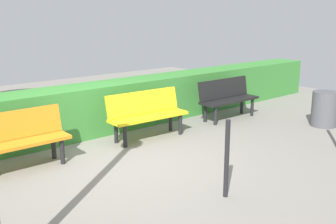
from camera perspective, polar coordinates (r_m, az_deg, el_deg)
The scene contains 7 objects.
ground_plane at distance 6.19m, azimuth -6.95°, elevation -7.29°, with size 16.16×16.16×0.00m, color gray.
bench_black at distance 8.70m, azimuth 8.55°, elevation 2.20°, with size 1.49×0.48×0.86m.
bench_yellow at distance 7.24m, azimuth -3.08°, elevation -0.05°, with size 1.55×0.54×0.86m.
bench_orange at distance 6.16m, azimuth -20.92°, elevation -3.52°, with size 1.45×0.46×0.86m.
hedge_row at distance 7.94m, azimuth -7.70°, elevation 0.98°, with size 12.16×0.77×0.93m, color #387F33.
railing_post_mid at distance 4.94m, azimuth 8.47°, elevation -6.72°, with size 0.06×0.06×1.00m, color black.
trash_bin at distance 8.64m, azimuth 21.65°, elevation 0.42°, with size 0.51×0.51×0.71m, color #4C4C51.
Camera 1 is at (3.15, 4.84, 2.23)m, focal length 42.23 mm.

